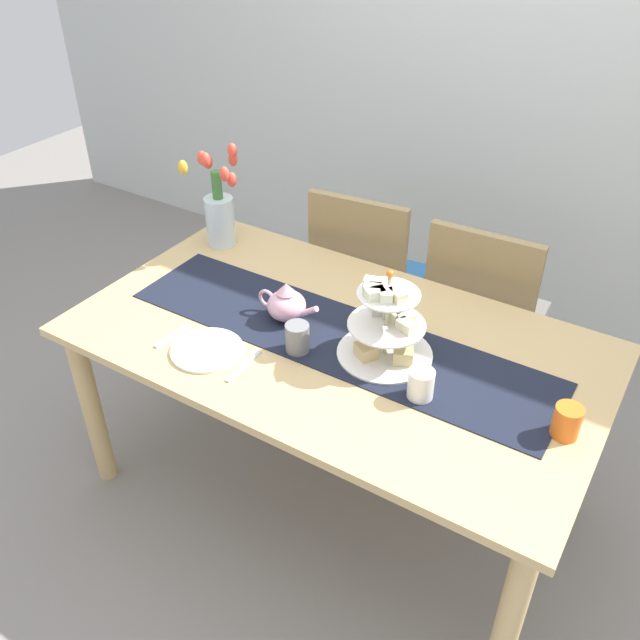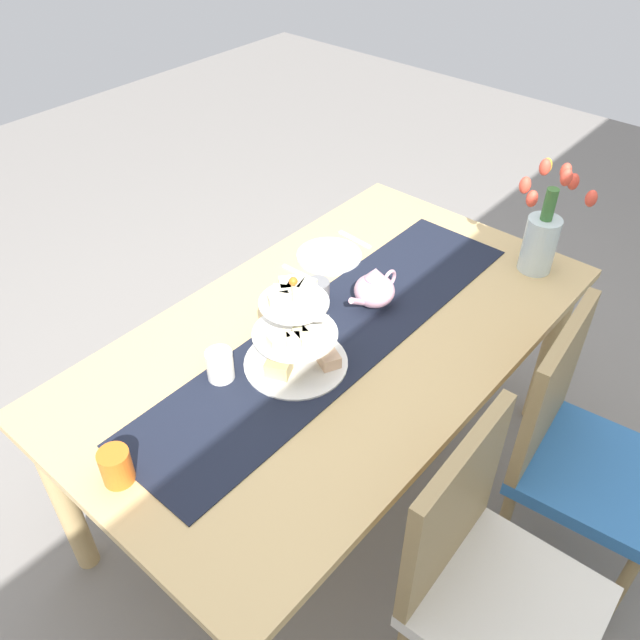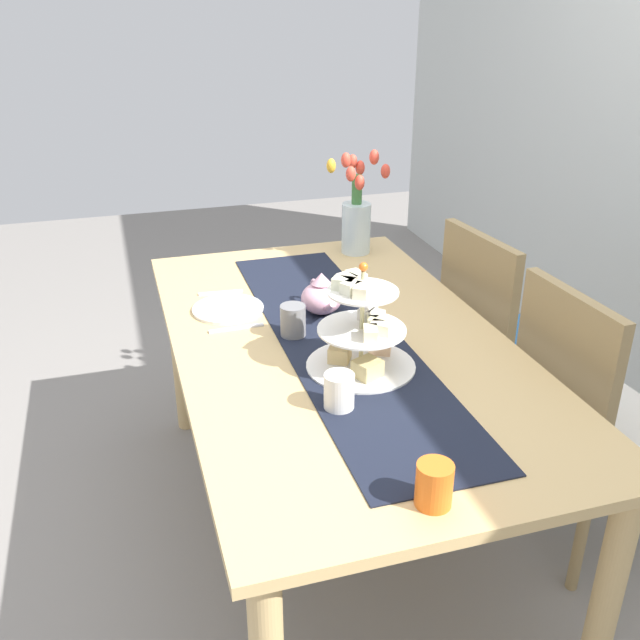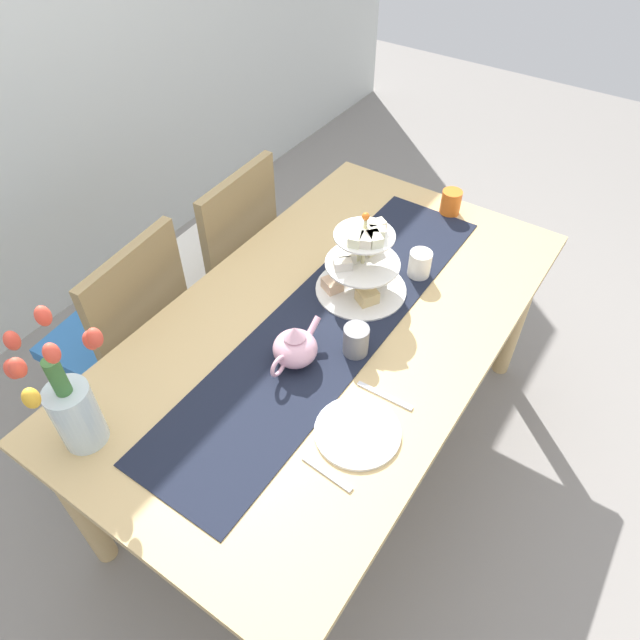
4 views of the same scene
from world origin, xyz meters
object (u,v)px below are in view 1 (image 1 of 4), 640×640
(dining_table, at_px, (335,359))
(fork_left, at_px, (172,336))
(dinner_plate_left, at_px, (207,350))
(mug_grey, at_px, (297,338))
(knife_left, at_px, (244,366))
(mug_white_text, at_px, (421,384))
(chair_left, at_px, (366,276))
(tulip_vase, at_px, (219,209))
(chair_right, at_px, (483,313))
(tiered_cake_stand, at_px, (386,327))
(teapot, at_px, (286,304))
(mug_orange, at_px, (567,422))

(dining_table, height_order, fork_left, fork_left)
(dinner_plate_left, xyz_separation_m, mug_grey, (0.24, 0.15, 0.05))
(knife_left, relative_size, mug_grey, 1.79)
(knife_left, height_order, mug_white_text, mug_white_text)
(chair_left, distance_m, knife_left, 1.02)
(tulip_vase, xyz_separation_m, knife_left, (0.55, -0.58, -0.15))
(knife_left, bearing_deg, chair_right, 66.88)
(dining_table, height_order, tiered_cake_stand, tiered_cake_stand)
(mug_white_text, bearing_deg, fork_left, -168.76)
(dinner_plate_left, bearing_deg, teapot, 68.31)
(chair_right, height_order, knife_left, chair_right)
(knife_left, bearing_deg, mug_orange, 14.15)
(chair_right, bearing_deg, chair_left, 179.97)
(dining_table, relative_size, mug_orange, 18.02)
(tiered_cake_stand, xyz_separation_m, teapot, (-0.37, -0.00, -0.05))
(chair_left, distance_m, mug_orange, 1.30)
(dining_table, relative_size, tulip_vase, 4.18)
(mug_white_text, bearing_deg, chair_right, 96.38)
(chair_right, distance_m, mug_grey, 0.94)
(fork_left, distance_m, mug_white_text, 0.82)
(dining_table, xyz_separation_m, mug_white_text, (0.36, -0.12, 0.14))
(chair_left, xyz_separation_m, chair_right, (0.53, -0.00, 0.00))
(dining_table, bearing_deg, teapot, 180.00)
(chair_left, bearing_deg, mug_white_text, -53.02)
(chair_left, bearing_deg, chair_right, -0.03)
(tulip_vase, bearing_deg, knife_left, -46.44)
(tiered_cake_stand, bearing_deg, chair_left, 122.26)
(mug_orange, bearing_deg, chair_left, 143.30)
(teapot, bearing_deg, tiered_cake_stand, 0.25)
(tiered_cake_stand, height_order, mug_white_text, tiered_cake_stand)
(teapot, height_order, mug_white_text, teapot)
(dining_table, height_order, chair_left, chair_left)
(knife_left, distance_m, mug_grey, 0.19)
(tiered_cake_stand, xyz_separation_m, fork_left, (-0.63, -0.28, -0.10))
(chair_left, bearing_deg, teapot, -83.83)
(chair_right, relative_size, mug_grey, 9.58)
(dining_table, xyz_separation_m, tiered_cake_stand, (0.18, 0.00, 0.20))
(teapot, xyz_separation_m, knife_left, (0.03, -0.28, -0.06))
(tulip_vase, xyz_separation_m, mug_orange, (1.46, -0.35, -0.10))
(chair_right, distance_m, tiered_cake_stand, 0.78)
(fork_left, bearing_deg, mug_grey, 21.81)
(tiered_cake_stand, height_order, mug_grey, tiered_cake_stand)
(mug_grey, xyz_separation_m, mug_orange, (0.81, 0.08, -0.00))
(teapot, bearing_deg, dinner_plate_left, -111.69)
(fork_left, xyz_separation_m, mug_grey, (0.39, 0.15, 0.05))
(teapot, distance_m, mug_grey, 0.18)
(knife_left, bearing_deg, tulip_vase, 133.56)
(chair_left, bearing_deg, fork_left, -100.31)
(dining_table, height_order, teapot, teapot)
(dinner_plate_left, bearing_deg, mug_white_text, 13.62)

